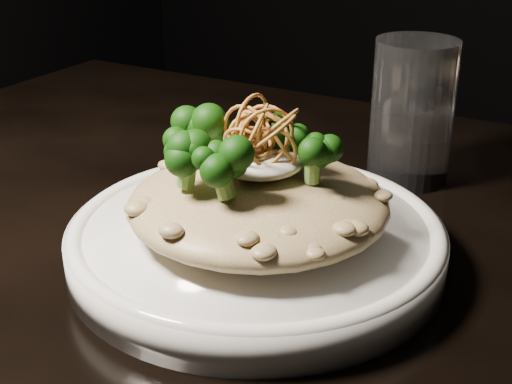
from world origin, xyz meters
TOP-DOWN VIEW (x-y plane):
  - table at (0.00, 0.00)m, footprint 1.10×0.80m
  - plate at (-0.03, -0.01)m, footprint 0.27×0.27m
  - risotto at (-0.03, -0.01)m, footprint 0.19×0.19m
  - broccoli at (-0.04, -0.01)m, footprint 0.13×0.13m
  - cheese at (-0.03, -0.00)m, footprint 0.06×0.06m
  - shallots at (-0.03, -0.00)m, footprint 0.06×0.06m
  - drinking_glass at (0.01, 0.19)m, footprint 0.10×0.10m

SIDE VIEW (x-z plane):
  - table at x=0.00m, z-range 0.29..1.04m
  - plate at x=-0.03m, z-range 0.75..0.78m
  - risotto at x=-0.03m, z-range 0.78..0.82m
  - drinking_glass at x=0.01m, z-range 0.75..0.88m
  - cheese at x=-0.03m, z-range 0.82..0.84m
  - broccoli at x=-0.04m, z-range 0.82..0.87m
  - shallots at x=-0.03m, z-range 0.84..0.87m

